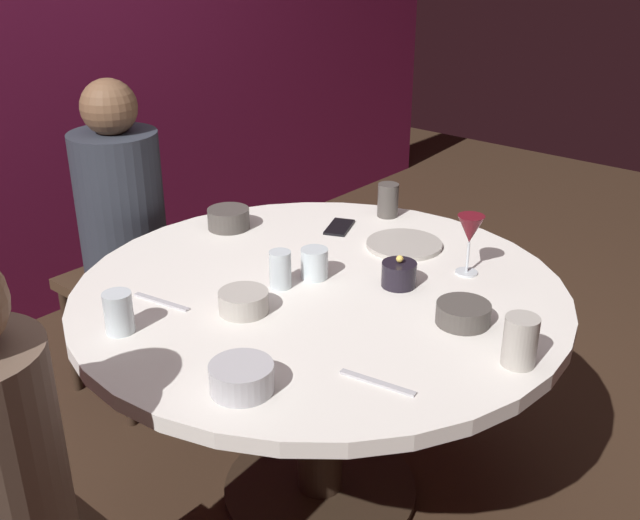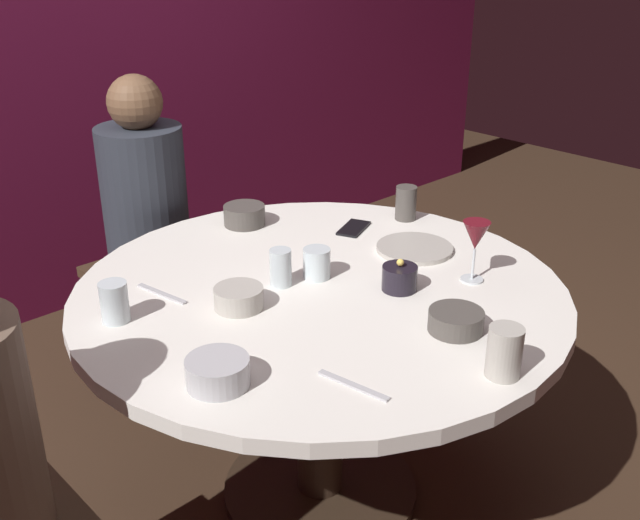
{
  "view_description": "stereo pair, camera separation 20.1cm",
  "coord_description": "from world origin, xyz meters",
  "px_view_note": "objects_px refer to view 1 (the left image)",
  "views": [
    {
      "loc": [
        -1.4,
        -1.19,
        1.64
      ],
      "look_at": [
        0.0,
        0.0,
        0.8
      ],
      "focal_mm": 41.83,
      "sensor_mm": 36.0,
      "label": 1
    },
    {
      "loc": [
        -1.26,
        -1.34,
        1.64
      ],
      "look_at": [
        0.0,
        0.0,
        0.8
      ],
      "focal_mm": 41.83,
      "sensor_mm": 36.0,
      "label": 2
    }
  ],
  "objects_px": {
    "bowl_serving_large": "(242,377)",
    "cup_near_candle": "(520,341)",
    "candle_holder": "(399,274)",
    "bowl_small_white": "(229,218)",
    "cup_by_left_diner": "(119,312)",
    "cup_center_front": "(388,200)",
    "cup_far_edge": "(280,269)",
    "cup_by_right_diner": "(314,263)",
    "seated_diner_back": "(121,210)",
    "bowl_salad_center": "(244,302)",
    "dining_table": "(320,332)",
    "wine_glass": "(470,232)",
    "cell_phone": "(339,227)",
    "bowl_sauce_side": "(463,313)",
    "dinner_plate": "(404,244)"
  },
  "relations": [
    {
      "from": "dining_table",
      "to": "cup_near_candle",
      "type": "bearing_deg",
      "value": -90.92
    },
    {
      "from": "candle_holder",
      "to": "cup_far_edge",
      "type": "relative_size",
      "value": 0.92
    },
    {
      "from": "wine_glass",
      "to": "bowl_small_white",
      "type": "relative_size",
      "value": 1.29
    },
    {
      "from": "dining_table",
      "to": "candle_holder",
      "type": "xyz_separation_m",
      "value": [
        0.15,
        -0.16,
        0.18
      ]
    },
    {
      "from": "cell_phone",
      "to": "cup_by_right_diner",
      "type": "relative_size",
      "value": 1.63
    },
    {
      "from": "cup_near_candle",
      "to": "cup_far_edge",
      "type": "height_order",
      "value": "cup_near_candle"
    },
    {
      "from": "bowl_salad_center",
      "to": "cup_near_candle",
      "type": "distance_m",
      "value": 0.69
    },
    {
      "from": "bowl_small_white",
      "to": "cup_by_left_diner",
      "type": "xyz_separation_m",
      "value": [
        -0.64,
        -0.29,
        0.02
      ]
    },
    {
      "from": "seated_diner_back",
      "to": "cup_far_edge",
      "type": "xyz_separation_m",
      "value": [
        -0.07,
        -0.83,
        0.05
      ]
    },
    {
      "from": "bowl_serving_large",
      "to": "cup_center_front",
      "type": "relative_size",
      "value": 1.23
    },
    {
      "from": "bowl_serving_large",
      "to": "cup_near_candle",
      "type": "xyz_separation_m",
      "value": [
        0.48,
        -0.4,
        0.03
      ]
    },
    {
      "from": "wine_glass",
      "to": "bowl_small_white",
      "type": "bearing_deg",
      "value": 104.58
    },
    {
      "from": "dining_table",
      "to": "cell_phone",
      "type": "height_order",
      "value": "cell_phone"
    },
    {
      "from": "bowl_serving_large",
      "to": "cup_near_candle",
      "type": "distance_m",
      "value": 0.62
    },
    {
      "from": "seated_diner_back",
      "to": "cup_center_front",
      "type": "bearing_deg",
      "value": 37.41
    },
    {
      "from": "cup_near_candle",
      "to": "cup_by_right_diner",
      "type": "xyz_separation_m",
      "value": [
        0.04,
        0.65,
        -0.02
      ]
    },
    {
      "from": "cup_center_front",
      "to": "cup_far_edge",
      "type": "bearing_deg",
      "value": -171.59
    },
    {
      "from": "bowl_salad_center",
      "to": "bowl_small_white",
      "type": "distance_m",
      "value": 0.58
    },
    {
      "from": "cup_center_front",
      "to": "seated_diner_back",
      "type": "bearing_deg",
      "value": 127.41
    },
    {
      "from": "wine_glass",
      "to": "bowl_small_white",
      "type": "xyz_separation_m",
      "value": [
        -0.2,
        0.77,
        -0.1
      ]
    },
    {
      "from": "candle_holder",
      "to": "bowl_sauce_side",
      "type": "xyz_separation_m",
      "value": [
        -0.07,
        -0.24,
        -0.01
      ]
    },
    {
      "from": "cell_phone",
      "to": "dinner_plate",
      "type": "bearing_deg",
      "value": -20.61
    },
    {
      "from": "seated_diner_back",
      "to": "cell_phone",
      "type": "height_order",
      "value": "seated_diner_back"
    },
    {
      "from": "bowl_serving_large",
      "to": "bowl_small_white",
      "type": "xyz_separation_m",
      "value": [
        0.62,
        0.7,
        0.0
      ]
    },
    {
      "from": "candle_holder",
      "to": "wine_glass",
      "type": "relative_size",
      "value": 0.55
    },
    {
      "from": "cup_by_right_diner",
      "to": "bowl_sauce_side",
      "type": "bearing_deg",
      "value": -84.83
    },
    {
      "from": "wine_glass",
      "to": "bowl_salad_center",
      "type": "height_order",
      "value": "wine_glass"
    },
    {
      "from": "bowl_small_white",
      "to": "cup_far_edge",
      "type": "xyz_separation_m",
      "value": [
        -0.21,
        -0.43,
        0.02
      ]
    },
    {
      "from": "wine_glass",
      "to": "cup_by_left_diner",
      "type": "height_order",
      "value": "wine_glass"
    },
    {
      "from": "cup_far_edge",
      "to": "bowl_serving_large",
      "type": "bearing_deg",
      "value": -146.36
    },
    {
      "from": "bowl_salad_center",
      "to": "cup_by_left_diner",
      "type": "relative_size",
      "value": 1.24
    },
    {
      "from": "candle_holder",
      "to": "bowl_small_white",
      "type": "height_order",
      "value": "candle_holder"
    },
    {
      "from": "cup_by_right_diner",
      "to": "cup_far_edge",
      "type": "xyz_separation_m",
      "value": [
        -0.11,
        0.03,
        0.01
      ]
    },
    {
      "from": "cup_by_right_diner",
      "to": "cup_center_front",
      "type": "height_order",
      "value": "cup_center_front"
    },
    {
      "from": "cup_by_left_diner",
      "to": "cup_center_front",
      "type": "bearing_deg",
      "value": -2.0
    },
    {
      "from": "wine_glass",
      "to": "cup_far_edge",
      "type": "distance_m",
      "value": 0.54
    },
    {
      "from": "wine_glass",
      "to": "cell_phone",
      "type": "relative_size",
      "value": 1.26
    },
    {
      "from": "dinner_plate",
      "to": "cup_by_left_diner",
      "type": "distance_m",
      "value": 0.91
    },
    {
      "from": "candle_holder",
      "to": "cell_phone",
      "type": "bearing_deg",
      "value": 60.35
    },
    {
      "from": "candle_holder",
      "to": "bowl_sauce_side",
      "type": "height_order",
      "value": "candle_holder"
    },
    {
      "from": "bowl_small_white",
      "to": "cup_far_edge",
      "type": "distance_m",
      "value": 0.47
    },
    {
      "from": "bowl_sauce_side",
      "to": "cup_far_edge",
      "type": "distance_m",
      "value": 0.51
    },
    {
      "from": "dinner_plate",
      "to": "bowl_sauce_side",
      "type": "height_order",
      "value": "bowl_sauce_side"
    },
    {
      "from": "seated_diner_back",
      "to": "cup_near_candle",
      "type": "relative_size",
      "value": 9.89
    },
    {
      "from": "bowl_salad_center",
      "to": "bowl_sauce_side",
      "type": "bearing_deg",
      "value": -55.84
    },
    {
      "from": "seated_diner_back",
      "to": "bowl_salad_center",
      "type": "relative_size",
      "value": 9.11
    },
    {
      "from": "dining_table",
      "to": "bowl_salad_center",
      "type": "xyz_separation_m",
      "value": [
        -0.24,
        0.06,
        0.17
      ]
    },
    {
      "from": "dining_table",
      "to": "bowl_serving_large",
      "type": "xyz_separation_m",
      "value": [
        -0.49,
        -0.2,
        0.18
      ]
    },
    {
      "from": "cup_near_candle",
      "to": "seated_diner_back",
      "type": "bearing_deg",
      "value": 89.63
    },
    {
      "from": "wine_glass",
      "to": "cup_near_candle",
      "type": "bearing_deg",
      "value": -135.99
    }
  ]
}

